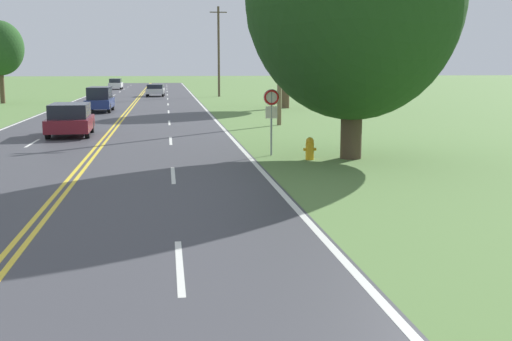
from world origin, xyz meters
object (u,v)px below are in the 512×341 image
(traffic_sign, at_px, (272,106))
(tree_behind_sign, at_px, (0,48))
(car_silver_hatchback_mid_near, at_px, (155,90))
(car_maroon_hatchback_nearest, at_px, (70,119))
(car_dark_blue_suv_approaching, at_px, (100,99))
(tree_left_verge, at_px, (286,16))
(car_white_suv_mid_far, at_px, (116,84))
(fire_hydrant, at_px, (310,148))

(traffic_sign, bearing_deg, tree_behind_sign, 116.79)
(traffic_sign, height_order, tree_behind_sign, tree_behind_sign)
(traffic_sign, relative_size, car_silver_hatchback_mid_near, 0.66)
(traffic_sign, relative_size, car_maroon_hatchback_nearest, 0.59)
(traffic_sign, xyz_separation_m, car_dark_blue_suv_approaching, (-8.52, 23.90, -0.90))
(traffic_sign, xyz_separation_m, tree_left_verge, (5.40, 26.09, 5.18))
(car_silver_hatchback_mid_near, bearing_deg, traffic_sign, 8.21)
(tree_behind_sign, bearing_deg, car_white_suv_mid_far, 77.23)
(tree_left_verge, xyz_separation_m, car_silver_hatchback_mid_near, (-10.34, 20.57, -6.30))
(car_maroon_hatchback_nearest, distance_m, car_white_suv_mid_far, 60.18)
(fire_hydrant, height_order, tree_left_verge, tree_left_verge)
(car_maroon_hatchback_nearest, xyz_separation_m, car_dark_blue_suv_approaching, (-0.19, 16.05, 0.13))
(car_silver_hatchback_mid_near, bearing_deg, tree_left_verge, 28.86)
(tree_behind_sign, relative_size, car_white_suv_mid_far, 1.68)
(tree_behind_sign, distance_m, car_white_suv_mid_far, 33.37)
(car_white_suv_mid_far, bearing_deg, car_silver_hatchback_mid_near, -164.60)
(tree_behind_sign, distance_m, car_maroon_hatchback_nearest, 29.72)
(fire_hydrant, height_order, tree_behind_sign, tree_behind_sign)
(traffic_sign, distance_m, tree_behind_sign, 40.07)
(traffic_sign, bearing_deg, car_maroon_hatchback_nearest, 136.71)
(traffic_sign, xyz_separation_m, car_maroon_hatchback_nearest, (-8.34, 7.85, -1.03))
(tree_behind_sign, height_order, car_maroon_hatchback_nearest, tree_behind_sign)
(car_dark_blue_suv_approaching, bearing_deg, car_maroon_hatchback_nearest, -178.93)
(tree_left_verge, relative_size, tree_behind_sign, 1.47)
(traffic_sign, relative_size, tree_behind_sign, 0.34)
(car_dark_blue_suv_approaching, bearing_deg, tree_behind_sign, 39.28)
(traffic_sign, bearing_deg, tree_left_verge, 78.31)
(car_maroon_hatchback_nearest, distance_m, car_dark_blue_suv_approaching, 16.05)
(tree_left_verge, bearing_deg, car_silver_hatchback_mid_near, 116.69)
(car_maroon_hatchback_nearest, height_order, car_dark_blue_suv_approaching, car_dark_blue_suv_approaching)
(car_dark_blue_suv_approaching, bearing_deg, tree_left_verge, -80.67)
(tree_behind_sign, xyz_separation_m, car_dark_blue_suv_approaching, (9.49, -11.77, -3.83))
(car_maroon_hatchback_nearest, relative_size, car_silver_hatchback_mid_near, 1.12)
(car_maroon_hatchback_nearest, distance_m, car_silver_hatchback_mid_near, 38.95)
(car_maroon_hatchback_nearest, bearing_deg, car_white_suv_mid_far, 0.31)
(tree_left_verge, height_order, tree_behind_sign, tree_left_verge)
(fire_hydrant, distance_m, tree_behind_sign, 41.87)
(car_maroon_hatchback_nearest, bearing_deg, traffic_sign, -135.22)
(car_dark_blue_suv_approaching, distance_m, car_white_suv_mid_far, 44.13)
(traffic_sign, distance_m, car_dark_blue_suv_approaching, 25.39)
(fire_hydrant, height_order, traffic_sign, traffic_sign)
(traffic_sign, bearing_deg, fire_hydrant, -48.11)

